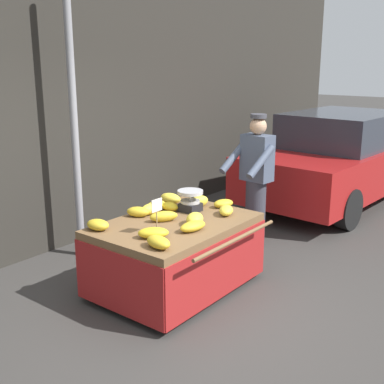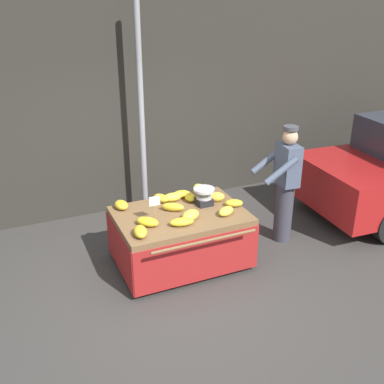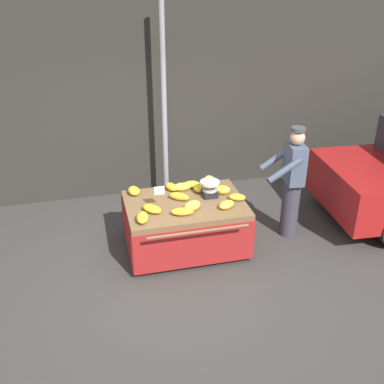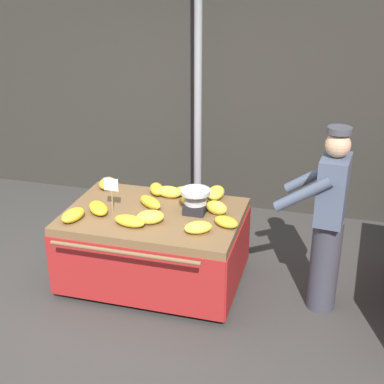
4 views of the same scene
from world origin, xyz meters
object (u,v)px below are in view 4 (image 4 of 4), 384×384
banana_cart (154,231)px  banana_bunch_4 (150,202)px  weighing_scale (195,201)px  banana_bunch_0 (226,222)px  banana_bunch_9 (189,199)px  banana_bunch_10 (98,208)px  banana_bunch_5 (157,189)px  vendor_person (328,221)px  banana_bunch_2 (186,192)px  banana_bunch_1 (107,183)px  banana_bunch_7 (169,192)px  banana_bunch_3 (150,217)px  price_sign (111,188)px  street_pole (198,82)px  banana_bunch_8 (130,221)px  banana_bunch_13 (216,193)px  banana_bunch_12 (73,215)px  banana_bunch_11 (198,227)px  banana_bunch_6 (216,208)px

banana_cart → banana_bunch_4: (-0.06, 0.10, 0.26)m
weighing_scale → banana_bunch_0: bearing=-31.0°
banana_bunch_9 → banana_bunch_10: 0.88m
banana_bunch_5 → vendor_person: 1.75m
banana_bunch_2 → banana_bunch_5: size_ratio=1.02×
banana_cart → banana_bunch_1: (-0.66, 0.43, 0.25)m
banana_bunch_7 → banana_bunch_9: 0.24m
banana_bunch_3 → banana_bunch_5: (-0.16, 0.64, -0.01)m
banana_bunch_4 → price_sign: bearing=-148.8°
street_pole → banana_bunch_8: (-0.13, -1.86, -0.87)m
street_pole → banana_bunch_13: size_ratio=12.19×
price_sign → banana_bunch_3: bearing=-16.9°
street_pole → banana_bunch_1: bearing=-121.3°
street_pole → banana_bunch_5: street_pole is taller
weighing_scale → banana_bunch_12: 1.13m
banana_bunch_2 → vendor_person: bearing=-17.1°
price_sign → banana_bunch_13: 1.05m
banana_bunch_11 → banana_bunch_12: bearing=-176.5°
banana_bunch_2 → banana_bunch_4: banana_bunch_4 is taller
banana_cart → banana_bunch_7: size_ratio=6.55×
banana_bunch_12 → banana_bunch_3: bearing=10.9°
banana_bunch_13 → banana_bunch_11: bearing=-88.5°
banana_bunch_6 → banana_bunch_11: size_ratio=0.89×
banana_bunch_0 → banana_bunch_10: bearing=-177.7°
banana_bunch_3 → banana_bunch_4: (-0.11, 0.32, -0.01)m
banana_bunch_0 → banana_bunch_10: (-1.22, -0.05, 0.00)m
price_sign → banana_cart: bearing=13.5°
banana_bunch_6 → banana_bunch_12: 1.32m
banana_bunch_11 → banana_bunch_3: bearing=172.2°
banana_bunch_12 → vendor_person: bearing=9.1°
banana_bunch_2 → banana_bunch_5: banana_bunch_5 is taller
banana_bunch_8 → price_sign: bearing=139.1°
price_sign → banana_bunch_12: price_sign is taller
banana_cart → banana_bunch_8: 0.42m
banana_bunch_3 → banana_bunch_11: size_ratio=1.03×
price_sign → banana_bunch_8: (0.26, -0.23, -0.20)m
street_pole → banana_bunch_11: street_pole is taller
banana_bunch_1 → banana_bunch_10: bearing=-74.2°
banana_cart → banana_bunch_11: banana_bunch_11 is taller
price_sign → banana_bunch_4: bearing=31.2°
banana_bunch_2 → banana_bunch_9: banana_bunch_2 is taller
banana_bunch_4 → banana_bunch_13: size_ratio=1.07×
banana_bunch_2 → vendor_person: (1.40, -0.43, 0.07)m
banana_cart → weighing_scale: bearing=15.2°
banana_bunch_3 → vendor_person: vendor_person is taller
banana_bunch_3 → banana_bunch_7: 0.59m
price_sign → banana_bunch_9: price_sign is taller
banana_bunch_3 → banana_bunch_5: size_ratio=1.05×
street_pole → banana_bunch_7: bearing=-89.1°
banana_bunch_6 → banana_bunch_7: 0.60m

